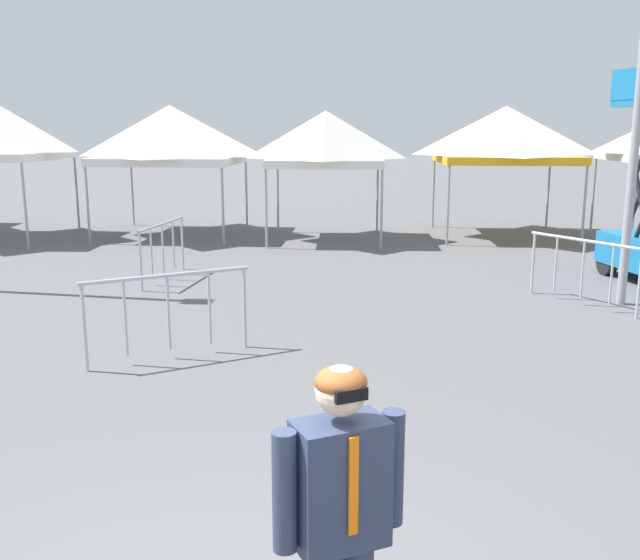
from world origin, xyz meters
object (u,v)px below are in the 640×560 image
object	(u,v)px
canopy_tent_center	(171,135)
canopy_tent_far_right	(326,139)
crowd_barrier_mid_lot	(162,240)
crowd_barrier_by_lift	(583,259)
person_foreground	(340,521)
canopy_tent_behind_left	(506,134)
crowd_barrier_near_person	(168,299)

from	to	relation	value
canopy_tent_center	canopy_tent_far_right	bearing A→B (deg)	-9.85
crowd_barrier_mid_lot	crowd_barrier_by_lift	xyz separation A→B (m)	(7.24, -1.54, 0.00)
crowd_barrier_mid_lot	person_foreground	bearing A→B (deg)	-69.97
canopy_tent_far_right	canopy_tent_center	bearing A→B (deg)	170.15
canopy_tent_behind_left	person_foreground	xyz separation A→B (m)	(-3.77, -15.88, -1.60)
crowd_barrier_near_person	canopy_tent_far_right	bearing A→B (deg)	81.51
canopy_tent_center	crowd_barrier_by_lift	world-z (taller)	canopy_tent_center
canopy_tent_far_right	crowd_barrier_near_person	size ratio (longest dim) A/B	1.77
canopy_tent_far_right	crowd_barrier_mid_lot	xyz separation A→B (m)	(-2.79, -5.04, -1.78)
crowd_barrier_by_lift	crowd_barrier_near_person	xyz separation A→B (m)	(-5.88, -3.06, 0.00)
canopy_tent_behind_left	person_foreground	bearing A→B (deg)	-103.35
crowd_barrier_mid_lot	crowd_barrier_by_lift	world-z (taller)	same
canopy_tent_far_right	canopy_tent_behind_left	xyz separation A→B (m)	(4.59, 0.94, 0.10)
crowd_barrier_by_lift	crowd_barrier_near_person	world-z (taller)	same
canopy_tent_center	crowd_barrier_near_person	bearing A→B (deg)	-75.60
canopy_tent_far_right	crowd_barrier_by_lift	bearing A→B (deg)	-55.95
canopy_tent_behind_left	crowd_barrier_by_lift	distance (m)	7.75
person_foreground	crowd_barrier_near_person	size ratio (longest dim) A/B	0.98
canopy_tent_far_right	crowd_barrier_mid_lot	size ratio (longest dim) A/B	1.54
crowd_barrier_mid_lot	crowd_barrier_near_person	world-z (taller)	same
canopy_tent_center	canopy_tent_behind_left	world-z (taller)	canopy_tent_center
canopy_tent_far_right	canopy_tent_behind_left	world-z (taller)	canopy_tent_behind_left
crowd_barrier_near_person	canopy_tent_behind_left	bearing A→B (deg)	60.32
canopy_tent_center	crowd_barrier_by_lift	distance (m)	11.38
person_foreground	crowd_barrier_near_person	world-z (taller)	person_foreground
canopy_tent_center	person_foreground	bearing A→B (deg)	-72.57
person_foreground	crowd_barrier_by_lift	xyz separation A→B (m)	(3.62, 8.37, -0.28)
crowd_barrier_by_lift	canopy_tent_behind_left	bearing A→B (deg)	88.91
crowd_barrier_by_lift	crowd_barrier_mid_lot	bearing A→B (deg)	167.99
person_foreground	canopy_tent_behind_left	bearing A→B (deg)	76.65
canopy_tent_center	crowd_barrier_mid_lot	bearing A→B (deg)	-77.24
crowd_barrier_near_person	crowd_barrier_mid_lot	bearing A→B (deg)	106.42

